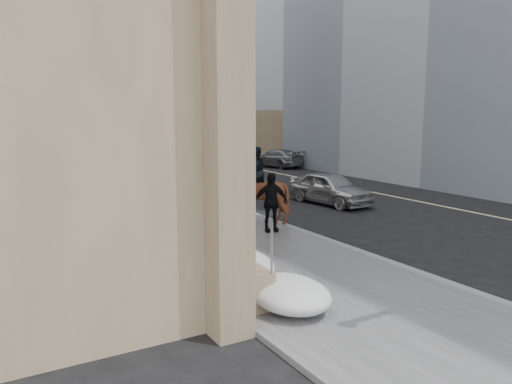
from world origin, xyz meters
TOP-DOWN VIEW (x-y plane):
  - ground at (0.00, 0.00)m, footprint 140.00×140.00m
  - sidewalk at (0.00, 10.00)m, footprint 5.00×80.00m
  - curb at (2.62, 10.00)m, footprint 0.24×80.00m
  - lane_line at (10.50, 10.00)m, footprint 0.15×70.00m
  - far_podium at (15.50, 10.00)m, footprint 2.00×80.00m
  - bg_building_mid at (4.00, 60.00)m, footprint 30.00×12.00m
  - streetlight_mid at (2.74, 14.00)m, footprint 1.71×0.24m
  - streetlight_far at (2.74, 34.00)m, footprint 1.71×0.24m
  - traffic_signal at (2.07, 22.00)m, footprint 4.10×0.22m
  - snow_bank at (-1.42, 8.11)m, footprint 1.70×18.10m
  - mounted_horse_left at (-1.49, 1.51)m, footprint 2.24×3.00m
  - mounted_horse_right at (1.96, 4.98)m, footprint 1.70×1.88m
  - pedestrian at (1.65, 3.59)m, footprint 1.21×0.75m
  - car_silver at (6.71, 6.90)m, footprint 2.06×4.22m
  - car_grey at (12.32, 20.03)m, footprint 2.73×4.67m

SIDE VIEW (x-z plane):
  - ground at x=0.00m, z-range 0.00..0.00m
  - lane_line at x=10.50m, z-range 0.00..0.01m
  - sidewalk at x=0.00m, z-range 0.00..0.12m
  - curb at x=2.62m, z-range 0.00..0.12m
  - snow_bank at x=-1.42m, z-range 0.09..0.85m
  - car_grey at x=12.32m, z-range 0.00..1.27m
  - car_silver at x=6.71m, z-range 0.00..1.39m
  - pedestrian at x=1.65m, z-range 0.12..2.04m
  - mounted_horse_right at x=1.96m, z-range -0.11..2.53m
  - mounted_horse_left at x=-1.49m, z-range -0.09..2.72m
  - far_podium at x=15.50m, z-range 0.00..4.00m
  - traffic_signal at x=2.07m, z-range 1.00..7.00m
  - streetlight_mid at x=2.74m, z-range 0.58..8.58m
  - streetlight_far at x=2.74m, z-range 0.58..8.58m
  - bg_building_mid at x=4.00m, z-range 0.00..28.00m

